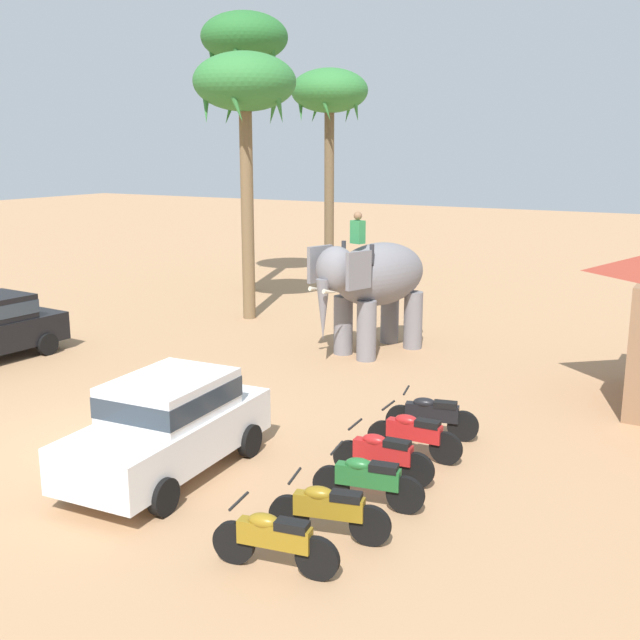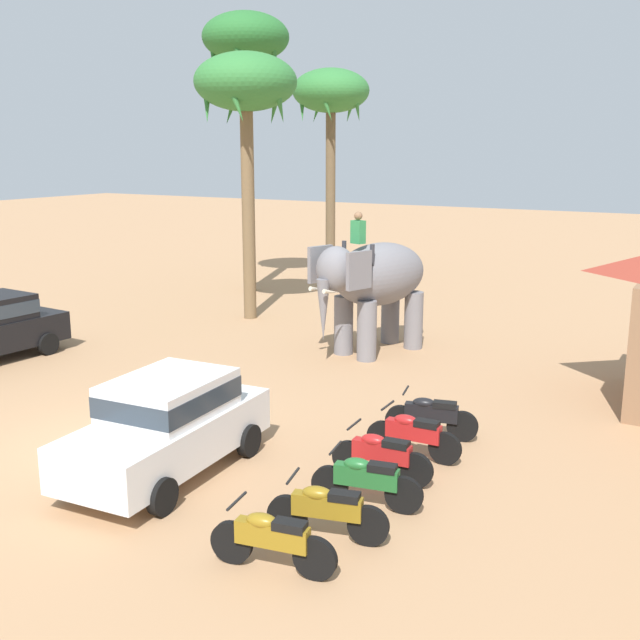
{
  "view_description": "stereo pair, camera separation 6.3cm",
  "coord_description": "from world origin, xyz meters",
  "px_view_note": "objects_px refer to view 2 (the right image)",
  "views": [
    {
      "loc": [
        10.15,
        -9.78,
        5.5
      ],
      "look_at": [
        1.66,
        5.23,
        1.6
      ],
      "focal_mm": 42.91,
      "sensor_mm": 36.0,
      "label": 1
    },
    {
      "loc": [
        10.2,
        -9.75,
        5.5
      ],
      "look_at": [
        1.66,
        5.23,
        1.6
      ],
      "focal_mm": 42.91,
      "sensor_mm": 36.0,
      "label": 2
    }
  ],
  "objects_px": {
    "motorcycle_nearest_camera": "(272,539)",
    "motorcycle_far_in_row": "(413,434)",
    "palm_tree_near_hut": "(246,90)",
    "elephant_with_mahout": "(373,281)",
    "palm_tree_behind_elephant": "(246,49)",
    "motorcycle_fourth_in_row": "(382,455)",
    "motorcycle_end_of_row": "(431,415)",
    "motorcycle_second_in_row": "(327,510)",
    "motorcycle_mid_row": "(366,480)",
    "palm_tree_left_of_road": "(331,97)",
    "car_sedan_foreground": "(168,422)"
  },
  "relations": [
    {
      "from": "motorcycle_far_in_row",
      "to": "palm_tree_near_hut",
      "type": "relative_size",
      "value": 0.21
    },
    {
      "from": "car_sedan_foreground",
      "to": "palm_tree_behind_elephant",
      "type": "distance_m",
      "value": 19.01
    },
    {
      "from": "palm_tree_behind_elephant",
      "to": "palm_tree_near_hut",
      "type": "bearing_deg",
      "value": -55.4
    },
    {
      "from": "elephant_with_mahout",
      "to": "motorcycle_second_in_row",
      "type": "bearing_deg",
      "value": -67.73
    },
    {
      "from": "motorcycle_nearest_camera",
      "to": "motorcycle_far_in_row",
      "type": "xyz_separation_m",
      "value": [
        0.13,
        4.43,
        0.0
      ]
    },
    {
      "from": "motorcycle_fourth_in_row",
      "to": "motorcycle_end_of_row",
      "type": "relative_size",
      "value": 1.02
    },
    {
      "from": "motorcycle_mid_row",
      "to": "motorcycle_far_in_row",
      "type": "relative_size",
      "value": 0.99
    },
    {
      "from": "motorcycle_end_of_row",
      "to": "palm_tree_left_of_road",
      "type": "height_order",
      "value": "palm_tree_left_of_road"
    },
    {
      "from": "elephant_with_mahout",
      "to": "palm_tree_left_of_road",
      "type": "distance_m",
      "value": 13.79
    },
    {
      "from": "motorcycle_second_in_row",
      "to": "motorcycle_far_in_row",
      "type": "xyz_separation_m",
      "value": [
        -0.09,
        3.34,
        0.0
      ]
    },
    {
      "from": "motorcycle_mid_row",
      "to": "motorcycle_end_of_row",
      "type": "height_order",
      "value": "same"
    },
    {
      "from": "motorcycle_nearest_camera",
      "to": "motorcycle_mid_row",
      "type": "distance_m",
      "value": 2.28
    },
    {
      "from": "motorcycle_nearest_camera",
      "to": "motorcycle_second_in_row",
      "type": "relative_size",
      "value": 1.01
    },
    {
      "from": "motorcycle_end_of_row",
      "to": "palm_tree_near_hut",
      "type": "height_order",
      "value": "palm_tree_near_hut"
    },
    {
      "from": "motorcycle_mid_row",
      "to": "palm_tree_behind_elephant",
      "type": "xyz_separation_m",
      "value": [
        -12.16,
        14.37,
        8.56
      ]
    },
    {
      "from": "elephant_with_mahout",
      "to": "motorcycle_far_in_row",
      "type": "height_order",
      "value": "elephant_with_mahout"
    },
    {
      "from": "motorcycle_second_in_row",
      "to": "palm_tree_near_hut",
      "type": "xyz_separation_m",
      "value": [
        -9.34,
        11.52,
        6.77
      ]
    },
    {
      "from": "motorcycle_nearest_camera",
      "to": "motorcycle_far_in_row",
      "type": "height_order",
      "value": "same"
    },
    {
      "from": "elephant_with_mahout",
      "to": "motorcycle_mid_row",
      "type": "xyz_separation_m",
      "value": [
        3.97,
        -8.41,
        -1.53
      ]
    },
    {
      "from": "motorcycle_second_in_row",
      "to": "motorcycle_mid_row",
      "type": "distance_m",
      "value": 1.18
    },
    {
      "from": "palm_tree_left_of_road",
      "to": "elephant_with_mahout",
      "type": "bearing_deg",
      "value": -55.78
    },
    {
      "from": "motorcycle_mid_row",
      "to": "motorcycle_fourth_in_row",
      "type": "distance_m",
      "value": 1.04
    },
    {
      "from": "elephant_with_mahout",
      "to": "palm_tree_near_hut",
      "type": "distance_m",
      "value": 7.77
    },
    {
      "from": "elephant_with_mahout",
      "to": "motorcycle_mid_row",
      "type": "distance_m",
      "value": 9.42
    },
    {
      "from": "motorcycle_second_in_row",
      "to": "motorcycle_fourth_in_row",
      "type": "height_order",
      "value": "same"
    },
    {
      "from": "elephant_with_mahout",
      "to": "palm_tree_behind_elephant",
      "type": "relative_size",
      "value": 0.39
    },
    {
      "from": "palm_tree_left_of_road",
      "to": "palm_tree_behind_elephant",
      "type": "bearing_deg",
      "value": -103.6
    },
    {
      "from": "motorcycle_nearest_camera",
      "to": "palm_tree_near_hut",
      "type": "xyz_separation_m",
      "value": [
        -9.11,
        12.6,
        6.77
      ]
    },
    {
      "from": "motorcycle_second_in_row",
      "to": "palm_tree_left_of_road",
      "type": "bearing_deg",
      "value": 118.83
    },
    {
      "from": "car_sedan_foreground",
      "to": "motorcycle_nearest_camera",
      "type": "xyz_separation_m",
      "value": [
        3.27,
        -1.76,
        -0.46
      ]
    },
    {
      "from": "motorcycle_fourth_in_row",
      "to": "car_sedan_foreground",
      "type": "bearing_deg",
      "value": -155.25
    },
    {
      "from": "palm_tree_near_hut",
      "to": "palm_tree_behind_elephant",
      "type": "bearing_deg",
      "value": 124.6
    },
    {
      "from": "motorcycle_second_in_row",
      "to": "motorcycle_nearest_camera",
      "type": "bearing_deg",
      "value": -101.6
    },
    {
      "from": "motorcycle_second_in_row",
      "to": "palm_tree_near_hut",
      "type": "height_order",
      "value": "palm_tree_near_hut"
    },
    {
      "from": "motorcycle_nearest_camera",
      "to": "motorcycle_fourth_in_row",
      "type": "bearing_deg",
      "value": 89.22
    },
    {
      "from": "motorcycle_mid_row",
      "to": "palm_tree_behind_elephant",
      "type": "relative_size",
      "value": 0.17
    },
    {
      "from": "motorcycle_fourth_in_row",
      "to": "palm_tree_behind_elephant",
      "type": "bearing_deg",
      "value": 131.81
    },
    {
      "from": "motorcycle_fourth_in_row",
      "to": "palm_tree_left_of_road",
      "type": "xyz_separation_m",
      "value": [
        -10.85,
        17.84,
        7.06
      ]
    },
    {
      "from": "motorcycle_nearest_camera",
      "to": "motorcycle_second_in_row",
      "type": "xyz_separation_m",
      "value": [
        0.22,
        1.08,
        0.0
      ]
    },
    {
      "from": "motorcycle_fourth_in_row",
      "to": "palm_tree_behind_elephant",
      "type": "distance_m",
      "value": 19.85
    },
    {
      "from": "car_sedan_foreground",
      "to": "palm_tree_left_of_road",
      "type": "distance_m",
      "value": 21.81
    },
    {
      "from": "car_sedan_foreground",
      "to": "motorcycle_second_in_row",
      "type": "height_order",
      "value": "car_sedan_foreground"
    },
    {
      "from": "elephant_with_mahout",
      "to": "motorcycle_second_in_row",
      "type": "height_order",
      "value": "elephant_with_mahout"
    },
    {
      "from": "motorcycle_second_in_row",
      "to": "palm_tree_left_of_road",
      "type": "relative_size",
      "value": 0.2
    },
    {
      "from": "elephant_with_mahout",
      "to": "motorcycle_far_in_row",
      "type": "xyz_separation_m",
      "value": [
        3.84,
        -6.25,
        -1.53
      ]
    },
    {
      "from": "car_sedan_foreground",
      "to": "palm_tree_behind_elephant",
      "type": "relative_size",
      "value": 0.41
    },
    {
      "from": "motorcycle_nearest_camera",
      "to": "palm_tree_near_hut",
      "type": "height_order",
      "value": "palm_tree_near_hut"
    },
    {
      "from": "motorcycle_nearest_camera",
      "to": "motorcycle_end_of_row",
      "type": "distance_m",
      "value": 5.51
    },
    {
      "from": "car_sedan_foreground",
      "to": "palm_tree_behind_elephant",
      "type": "bearing_deg",
      "value": 120.11
    },
    {
      "from": "elephant_with_mahout",
      "to": "palm_tree_behind_elephant",
      "type": "xyz_separation_m",
      "value": [
        -8.19,
        5.96,
        7.04
      ]
    }
  ]
}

